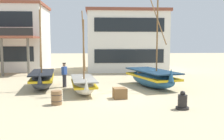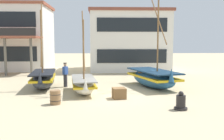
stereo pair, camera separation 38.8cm
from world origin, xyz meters
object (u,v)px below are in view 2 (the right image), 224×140
fishing_boat_centre_large (153,78)px  fishing_boat_near_left (83,84)px  capstan_winch (181,102)px  cargo_crate (119,93)px  fisherman_by_hull (65,75)px  wooden_barrel (55,97)px  harbor_building_annex (12,38)px  harbor_building_main (128,41)px  fishing_boat_far_right (43,79)px

fishing_boat_centre_large → fishing_boat_near_left: bearing=-159.1°
capstan_winch → cargo_crate: (-2.66, 2.41, -0.04)m
fisherman_by_hull → capstan_winch: 8.71m
wooden_barrel → cargo_crate: (3.25, 1.18, -0.06)m
harbor_building_annex → harbor_building_main: bearing=-1.7°
fisherman_by_hull → capstan_winch: bearing=-45.2°
harbor_building_main → harbor_building_annex: size_ratio=0.98×
harbor_building_main → fishing_boat_far_right: bearing=-120.9°
fishing_boat_near_left → wooden_barrel: size_ratio=7.11×
harbor_building_main → cargo_crate: bearing=-97.8°
fishing_boat_far_right → wooden_barrel: fishing_boat_far_right is taller
cargo_crate → harbor_building_main: (2.07, 15.06, 2.99)m
capstan_winch → harbor_building_main: harbor_building_main is taller
fishing_boat_far_right → capstan_winch: fishing_boat_far_right is taller
cargo_crate → fisherman_by_hull: bearing=132.7°
capstan_winch → harbor_building_main: 17.73m
fishing_boat_far_right → fisherman_by_hull: size_ratio=3.38×
fishing_boat_near_left → capstan_winch: bearing=-40.8°
wooden_barrel → cargo_crate: 3.46m
capstan_winch → cargo_crate: capstan_winch is taller
harbor_building_main → fishing_boat_centre_large: bearing=-87.5°
wooden_barrel → fishing_boat_far_right: bearing=109.7°
harbor_building_main → harbor_building_annex: (-13.20, 0.38, 0.37)m
cargo_crate → harbor_building_main: harbor_building_main is taller
fishing_boat_far_right → wooden_barrel: 4.89m
fisherman_by_hull → cargo_crate: (3.47, -3.75, -0.54)m
fishing_boat_centre_large → fishing_boat_far_right: bearing=-179.7°
fishing_boat_near_left → harbor_building_annex: bearing=123.4°
fishing_boat_far_right → harbor_building_main: 13.83m
fisherman_by_hull → harbor_building_annex: bearing=123.3°
fishing_boat_centre_large → harbor_building_main: size_ratio=0.76×
fishing_boat_far_right → capstan_winch: bearing=-37.6°
harbor_building_annex → capstan_winch: bearing=-52.3°
wooden_barrel → harbor_building_annex: size_ratio=0.08×
fishing_boat_far_right → harbor_building_annex: size_ratio=0.64×
fishing_boat_near_left → harbor_building_annex: (-9.06, 13.77, 3.12)m
capstan_winch → cargo_crate: size_ratio=1.22×
capstan_winch → harbor_building_annex: (-13.80, 17.85, 3.31)m
wooden_barrel → cargo_crate: wooden_barrel is taller
capstan_winch → harbor_building_main: (-0.60, 17.47, 2.95)m
fishing_boat_far_right → cargo_crate: 5.98m
fishing_boat_far_right → harbor_building_annex: 13.88m
fishing_boat_centre_large → harbor_building_annex: size_ratio=0.74×
fishing_boat_near_left → fishing_boat_far_right: bearing=148.4°
fishing_boat_near_left → harbor_building_main: 14.28m
fishing_boat_centre_large → harbor_building_annex: harbor_building_annex is taller
fisherman_by_hull → cargo_crate: size_ratio=2.40×
fishing_boat_far_right → wooden_barrel: (1.64, -4.60, -0.28)m
fishing_boat_far_right → fisherman_by_hull: fishing_boat_far_right is taller
capstan_winch → harbor_building_annex: harbor_building_annex is taller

